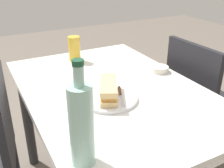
{
  "coord_description": "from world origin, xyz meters",
  "views": [
    {
      "loc": [
        1.03,
        -0.54,
        1.3
      ],
      "look_at": [
        0.0,
        0.0,
        0.75
      ],
      "focal_mm": 43.87,
      "sensor_mm": 36.0,
      "label": 1
    }
  ],
  "objects_px": {
    "chair_far": "(200,101)",
    "water_bottle": "(81,124)",
    "dining_table": "(112,108)",
    "olive_bowl": "(160,69)",
    "plate_near": "(109,98)",
    "knife_near": "(121,95)",
    "baguette_sandwich_near": "(108,90)",
    "beer_glass": "(74,49)"
  },
  "relations": [
    {
      "from": "chair_far",
      "to": "water_bottle",
      "type": "bearing_deg",
      "value": -65.65
    },
    {
      "from": "dining_table",
      "to": "chair_far",
      "type": "height_order",
      "value": "chair_far"
    },
    {
      "from": "water_bottle",
      "to": "olive_bowl",
      "type": "bearing_deg",
      "value": 126.63
    },
    {
      "from": "water_bottle",
      "to": "chair_far",
      "type": "bearing_deg",
      "value": 114.35
    },
    {
      "from": "plate_near",
      "to": "knife_near",
      "type": "height_order",
      "value": "knife_near"
    },
    {
      "from": "water_bottle",
      "to": "dining_table",
      "type": "bearing_deg",
      "value": 142.8
    },
    {
      "from": "chair_far",
      "to": "dining_table",
      "type": "bearing_deg",
      "value": -90.32
    },
    {
      "from": "dining_table",
      "to": "chair_far",
      "type": "xyz_separation_m",
      "value": [
        0.0,
        0.59,
        -0.11
      ]
    },
    {
      "from": "baguette_sandwich_near",
      "to": "water_bottle",
      "type": "height_order",
      "value": "water_bottle"
    },
    {
      "from": "water_bottle",
      "to": "beer_glass",
      "type": "distance_m",
      "value": 0.89
    },
    {
      "from": "plate_near",
      "to": "water_bottle",
      "type": "relative_size",
      "value": 0.76
    },
    {
      "from": "baguette_sandwich_near",
      "to": "knife_near",
      "type": "relative_size",
      "value": 1.26
    },
    {
      "from": "water_bottle",
      "to": "olive_bowl",
      "type": "distance_m",
      "value": 0.8
    },
    {
      "from": "chair_far",
      "to": "plate_near",
      "type": "height_order",
      "value": "chair_far"
    },
    {
      "from": "knife_near",
      "to": "olive_bowl",
      "type": "height_order",
      "value": "olive_bowl"
    },
    {
      "from": "dining_table",
      "to": "plate_near",
      "type": "xyz_separation_m",
      "value": [
        0.1,
        -0.07,
        0.12
      ]
    },
    {
      "from": "olive_bowl",
      "to": "knife_near",
      "type": "bearing_deg",
      "value": -62.89
    },
    {
      "from": "baguette_sandwich_near",
      "to": "beer_glass",
      "type": "distance_m",
      "value": 0.53
    },
    {
      "from": "dining_table",
      "to": "plate_near",
      "type": "distance_m",
      "value": 0.17
    },
    {
      "from": "dining_table",
      "to": "plate_near",
      "type": "relative_size",
      "value": 4.61
    },
    {
      "from": "dining_table",
      "to": "olive_bowl",
      "type": "xyz_separation_m",
      "value": [
        -0.06,
        0.32,
        0.13
      ]
    },
    {
      "from": "dining_table",
      "to": "chair_far",
      "type": "bearing_deg",
      "value": 89.68
    },
    {
      "from": "beer_glass",
      "to": "baguette_sandwich_near",
      "type": "bearing_deg",
      "value": -4.64
    },
    {
      "from": "knife_near",
      "to": "beer_glass",
      "type": "xyz_separation_m",
      "value": [
        -0.54,
        -0.01,
        0.05
      ]
    },
    {
      "from": "knife_near",
      "to": "baguette_sandwich_near",
      "type": "bearing_deg",
      "value": -104.54
    },
    {
      "from": "water_bottle",
      "to": "beer_glass",
      "type": "relative_size",
      "value": 2.27
    },
    {
      "from": "plate_near",
      "to": "olive_bowl",
      "type": "height_order",
      "value": "olive_bowl"
    },
    {
      "from": "plate_near",
      "to": "water_bottle",
      "type": "bearing_deg",
      "value": -37.91
    },
    {
      "from": "dining_table",
      "to": "baguette_sandwich_near",
      "type": "bearing_deg",
      "value": -34.81
    },
    {
      "from": "baguette_sandwich_near",
      "to": "olive_bowl",
      "type": "bearing_deg",
      "value": 111.82
    },
    {
      "from": "chair_far",
      "to": "olive_bowl",
      "type": "bearing_deg",
      "value": -102.63
    },
    {
      "from": "beer_glass",
      "to": "dining_table",
      "type": "bearing_deg",
      "value": 3.28
    },
    {
      "from": "water_bottle",
      "to": "olive_bowl",
      "type": "relative_size",
      "value": 3.49
    },
    {
      "from": "plate_near",
      "to": "water_bottle",
      "type": "height_order",
      "value": "water_bottle"
    },
    {
      "from": "chair_far",
      "to": "beer_glass",
      "type": "xyz_separation_m",
      "value": [
        -0.43,
        -0.61,
        0.3
      ]
    },
    {
      "from": "chair_far",
      "to": "knife_near",
      "type": "relative_size",
      "value": 5.18
    },
    {
      "from": "water_bottle",
      "to": "knife_near",
      "type": "bearing_deg",
      "value": 134.93
    },
    {
      "from": "plate_near",
      "to": "water_bottle",
      "type": "distance_m",
      "value": 0.42
    },
    {
      "from": "dining_table",
      "to": "chair_far",
      "type": "distance_m",
      "value": 0.6
    },
    {
      "from": "knife_near",
      "to": "chair_far",
      "type": "bearing_deg",
      "value": 100.2
    },
    {
      "from": "knife_near",
      "to": "olive_bowl",
      "type": "xyz_separation_m",
      "value": [
        -0.17,
        0.33,
        -0.0
      ]
    },
    {
      "from": "knife_near",
      "to": "beer_glass",
      "type": "bearing_deg",
      "value": -178.63
    }
  ]
}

